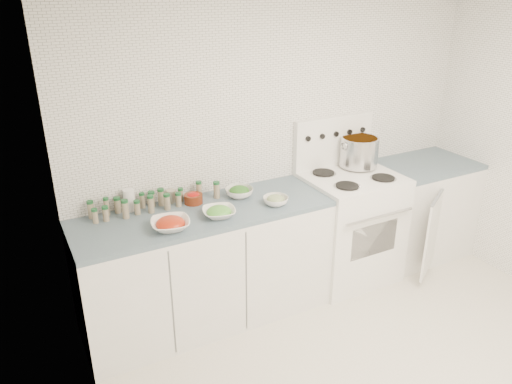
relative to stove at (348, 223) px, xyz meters
name	(u,v)px	position (x,y,z in m)	size (l,w,h in m)	color
floor	(396,378)	(-0.48, -1.19, -0.50)	(3.50, 3.50, 0.00)	beige
room_walls	(428,153)	(-0.48, -1.19, 1.06)	(3.54, 3.04, 2.52)	white
counter_left	(206,266)	(-1.30, 0.00, -0.05)	(1.85, 0.62, 0.90)	white
stove	(348,223)	(0.00, 0.00, 0.00)	(0.76, 0.70, 1.36)	white
counter_right	(419,209)	(0.82, 0.00, -0.05)	(0.89, 0.84, 0.90)	white
stock_pot	(359,150)	(0.17, 0.14, 0.58)	(0.34, 0.32, 0.25)	silver
bowl_tomato	(170,224)	(-1.60, -0.14, 0.44)	(0.30, 0.30, 0.09)	white
bowl_snowpea	(219,212)	(-1.24, -0.12, 0.44)	(0.27, 0.27, 0.08)	white
bowl_broccoli	(239,192)	(-0.97, 0.12, 0.44)	(0.26, 0.26, 0.08)	white
bowl_zucchini	(276,200)	(-0.80, -0.13, 0.44)	(0.20, 0.20, 0.07)	white
bowl_pepper	(193,198)	(-1.32, 0.17, 0.44)	(0.14, 0.14, 0.08)	#5C220F
salt_canister	(129,200)	(-1.76, 0.26, 0.48)	(0.08, 0.08, 0.16)	white
tin_can	(171,196)	(-1.46, 0.26, 0.45)	(0.07, 0.07, 0.09)	#A8A18E
spice_cluster	(148,202)	(-1.64, 0.21, 0.46)	(0.94, 0.16, 0.14)	gray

